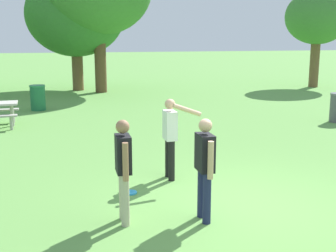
{
  "coord_description": "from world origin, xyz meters",
  "views": [
    {
      "loc": [
        -2.71,
        -6.72,
        2.93
      ],
      "look_at": [
        -0.87,
        2.19,
        1.0
      ],
      "focal_mm": 47.54,
      "sensor_mm": 36.0,
      "label": 1
    }
  ],
  "objects_px": {
    "person_bystander": "(123,165)",
    "trash_can_further_along": "(38,98)",
    "person_catcher": "(205,163)",
    "tree_broad_center": "(75,15)",
    "person_thrower": "(171,132)",
    "frisbee": "(130,193)",
    "tree_slender_mid": "(318,18)"
  },
  "relations": [
    {
      "from": "person_catcher",
      "to": "tree_broad_center",
      "type": "height_order",
      "value": "tree_broad_center"
    },
    {
      "from": "person_catcher",
      "to": "frisbee",
      "type": "xyz_separation_m",
      "value": [
        -1.01,
        1.43,
        -0.93
      ]
    },
    {
      "from": "frisbee",
      "to": "person_bystander",
      "type": "bearing_deg",
      "value": -100.53
    },
    {
      "from": "tree_broad_center",
      "to": "person_bystander",
      "type": "bearing_deg",
      "value": -88.06
    },
    {
      "from": "trash_can_further_along",
      "to": "tree_slender_mid",
      "type": "height_order",
      "value": "tree_slender_mid"
    },
    {
      "from": "trash_can_further_along",
      "to": "person_thrower",
      "type": "bearing_deg",
      "value": -69.91
    },
    {
      "from": "person_catcher",
      "to": "tree_slender_mid",
      "type": "xyz_separation_m",
      "value": [
        10.7,
        15.62,
        2.72
      ]
    },
    {
      "from": "tree_broad_center",
      "to": "tree_slender_mid",
      "type": "height_order",
      "value": "tree_broad_center"
    },
    {
      "from": "person_thrower",
      "to": "frisbee",
      "type": "relative_size",
      "value": 6.22
    },
    {
      "from": "person_bystander",
      "to": "frisbee",
      "type": "height_order",
      "value": "person_bystander"
    },
    {
      "from": "person_catcher",
      "to": "trash_can_further_along",
      "type": "height_order",
      "value": "person_catcher"
    },
    {
      "from": "frisbee",
      "to": "tree_broad_center",
      "type": "xyz_separation_m",
      "value": [
        -0.8,
        15.41,
        3.75
      ]
    },
    {
      "from": "trash_can_further_along",
      "to": "person_bystander",
      "type": "bearing_deg",
      "value": -78.99
    },
    {
      "from": "person_catcher",
      "to": "tree_broad_center",
      "type": "distance_m",
      "value": 17.16
    },
    {
      "from": "person_catcher",
      "to": "trash_can_further_along",
      "type": "bearing_deg",
      "value": 106.92
    },
    {
      "from": "person_bystander",
      "to": "tree_slender_mid",
      "type": "xyz_separation_m",
      "value": [
        11.95,
        15.45,
        2.72
      ]
    },
    {
      "from": "tree_slender_mid",
      "to": "tree_broad_center",
      "type": "bearing_deg",
      "value": 174.48
    },
    {
      "from": "tree_slender_mid",
      "to": "person_thrower",
      "type": "bearing_deg",
      "value": -128.61
    },
    {
      "from": "person_thrower",
      "to": "frisbee",
      "type": "bearing_deg",
      "value": -143.41
    },
    {
      "from": "tree_broad_center",
      "to": "tree_slender_mid",
      "type": "bearing_deg",
      "value": -5.52
    },
    {
      "from": "person_thrower",
      "to": "person_catcher",
      "type": "height_order",
      "value": "same"
    },
    {
      "from": "frisbee",
      "to": "tree_slender_mid",
      "type": "bearing_deg",
      "value": 50.48
    },
    {
      "from": "frisbee",
      "to": "person_thrower",
      "type": "bearing_deg",
      "value": 36.59
    },
    {
      "from": "frisbee",
      "to": "tree_broad_center",
      "type": "bearing_deg",
      "value": 92.96
    },
    {
      "from": "person_thrower",
      "to": "frisbee",
      "type": "xyz_separation_m",
      "value": [
        -0.92,
        -0.68,
        -0.95
      ]
    },
    {
      "from": "person_catcher",
      "to": "frisbee",
      "type": "relative_size",
      "value": 6.22
    },
    {
      "from": "trash_can_further_along",
      "to": "tree_broad_center",
      "type": "height_order",
      "value": "tree_broad_center"
    },
    {
      "from": "tree_broad_center",
      "to": "tree_slender_mid",
      "type": "distance_m",
      "value": 12.57
    },
    {
      "from": "tree_broad_center",
      "to": "frisbee",
      "type": "bearing_deg",
      "value": -87.04
    },
    {
      "from": "person_bystander",
      "to": "trash_can_further_along",
      "type": "height_order",
      "value": "person_bystander"
    },
    {
      "from": "frisbee",
      "to": "person_catcher",
      "type": "bearing_deg",
      "value": -54.74
    },
    {
      "from": "person_bystander",
      "to": "tree_broad_center",
      "type": "height_order",
      "value": "tree_broad_center"
    }
  ]
}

